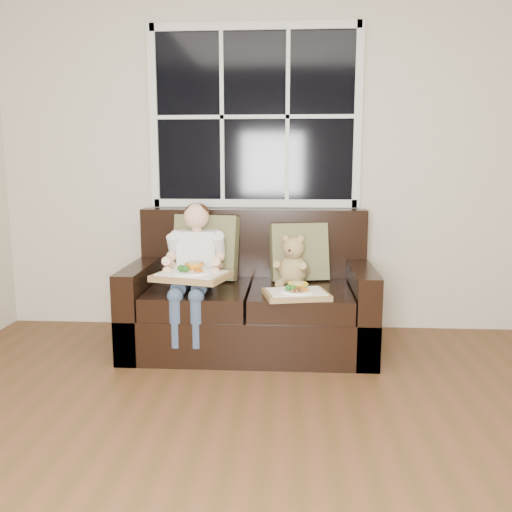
# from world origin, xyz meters

# --- Properties ---
(room_walls) EXTENTS (4.52, 5.02, 2.71)m
(room_walls) POSITION_xyz_m (0.00, 0.00, 1.59)
(room_walls) COLOR #BFB59E
(room_walls) RESTS_ON ground
(window_back) EXTENTS (1.62, 0.04, 1.37)m
(window_back) POSITION_xyz_m (-0.25, 2.48, 1.65)
(window_back) COLOR black
(window_back) RESTS_ON room_walls
(loveseat) EXTENTS (1.70, 0.92, 0.96)m
(loveseat) POSITION_xyz_m (-0.25, 2.02, 0.31)
(loveseat) COLOR black
(loveseat) RESTS_ON ground
(pillow_left) EXTENTS (0.50, 0.29, 0.49)m
(pillow_left) POSITION_xyz_m (-0.59, 2.17, 0.69)
(pillow_left) COLOR #686740
(pillow_left) RESTS_ON loveseat
(pillow_right) EXTENTS (0.45, 0.28, 0.43)m
(pillow_right) POSITION_xyz_m (0.10, 2.17, 0.66)
(pillow_right) COLOR #686740
(pillow_right) RESTS_ON loveseat
(child) EXTENTS (0.39, 0.60, 0.89)m
(child) POSITION_xyz_m (-0.62, 1.90, 0.65)
(child) COLOR silver
(child) RESTS_ON loveseat
(teddy_bear) EXTENTS (0.25, 0.30, 0.37)m
(teddy_bear) POSITION_xyz_m (0.06, 2.03, 0.60)
(teddy_bear) COLOR tan
(teddy_bear) RESTS_ON loveseat
(tray_left) EXTENTS (0.54, 0.47, 0.11)m
(tray_left) POSITION_xyz_m (-0.61, 1.71, 0.58)
(tray_left) COLOR #A27C49
(tray_left) RESTS_ON child
(tray_right) EXTENTS (0.46, 0.39, 0.09)m
(tray_right) POSITION_xyz_m (0.07, 1.65, 0.48)
(tray_right) COLOR #A27C49
(tray_right) RESTS_ON loveseat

